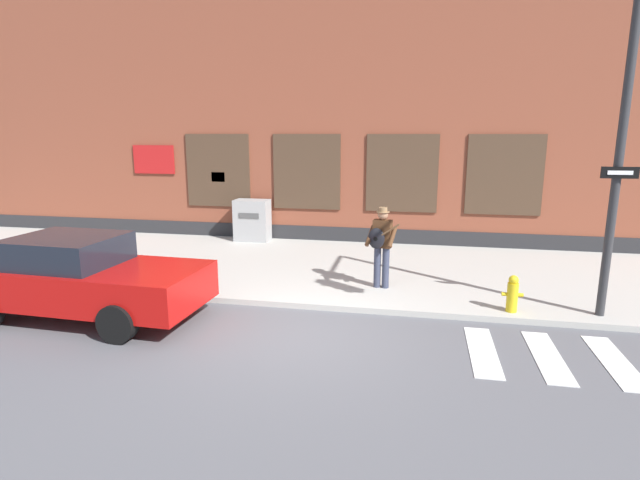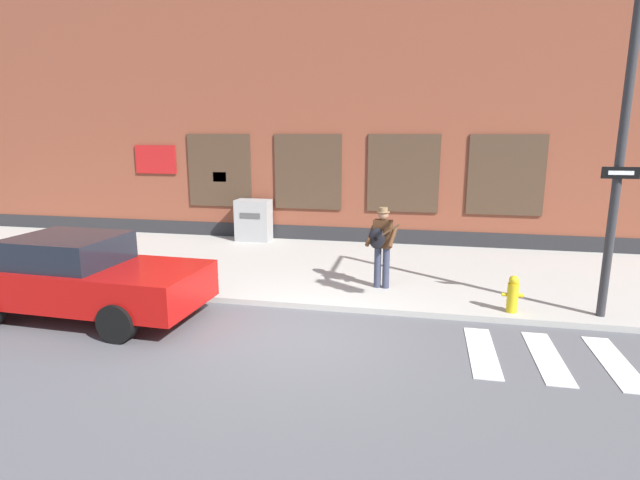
% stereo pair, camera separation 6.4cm
% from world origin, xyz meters
% --- Properties ---
extents(ground_plane, '(160.00, 160.00, 0.00)m').
position_xyz_m(ground_plane, '(0.00, 0.00, 0.00)').
color(ground_plane, '#56565B').
extents(sidewalk, '(28.00, 5.84, 0.12)m').
position_xyz_m(sidewalk, '(0.00, 4.18, 0.06)').
color(sidewalk, '#ADAAA3').
rests_on(sidewalk, ground).
extents(building_backdrop, '(28.00, 4.06, 9.44)m').
position_xyz_m(building_backdrop, '(-0.00, 9.10, 4.71)').
color(building_backdrop, brown).
rests_on(building_backdrop, ground).
extents(red_car, '(4.67, 2.11, 1.53)m').
position_xyz_m(red_car, '(-4.15, 0.07, 0.77)').
color(red_car, '#B20F0C').
rests_on(red_car, ground).
extents(busker, '(0.72, 0.61, 1.74)m').
position_xyz_m(busker, '(1.21, 2.60, 1.11)').
color(busker, '#33384C').
rests_on(busker, sidewalk).
extents(utility_box, '(1.05, 0.63, 1.26)m').
position_xyz_m(utility_box, '(-3.05, 6.65, 0.75)').
color(utility_box, '#9E9E9E').
rests_on(utility_box, sidewalk).
extents(fire_hydrant, '(0.38, 0.20, 0.70)m').
position_xyz_m(fire_hydrant, '(3.73, 1.61, 0.46)').
color(fire_hydrant, gold).
rests_on(fire_hydrant, sidewalk).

